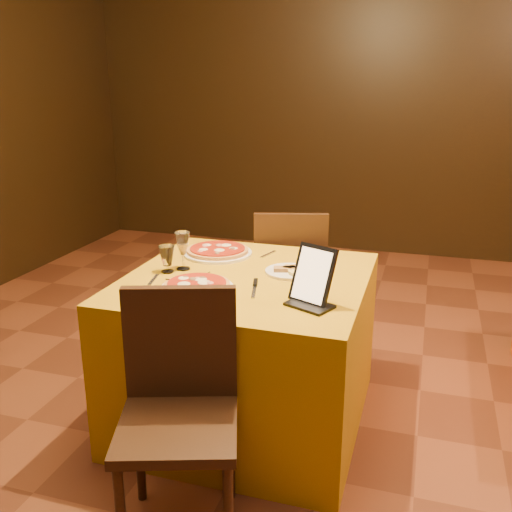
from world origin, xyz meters
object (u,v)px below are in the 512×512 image
(pizza_far, at_px, (218,252))
(tablet, at_px, (313,275))
(chair_main_near, at_px, (178,426))
(chair_main_far, at_px, (289,279))
(wine_glass, at_px, (183,251))
(water_glass, at_px, (167,259))
(pizza_near, at_px, (197,286))
(main_table, at_px, (247,349))

(pizza_far, height_order, tablet, tablet)
(chair_main_near, bearing_deg, chair_main_far, 71.36)
(chair_main_near, height_order, chair_main_far, same)
(pizza_far, xyz_separation_m, wine_glass, (-0.07, -0.28, 0.08))
(pizza_far, xyz_separation_m, water_glass, (-0.12, -0.34, 0.05))
(chair_main_far, xyz_separation_m, tablet, (0.36, -1.06, 0.41))
(wine_glass, distance_m, water_glass, 0.09)
(chair_main_near, bearing_deg, pizza_near, 86.58)
(main_table, xyz_separation_m, pizza_near, (-0.15, -0.23, 0.39))
(main_table, relative_size, wine_glass, 5.79)
(chair_main_far, height_order, water_glass, chair_main_far)
(wine_glass, bearing_deg, pizza_far, 76.13)
(pizza_far, bearing_deg, tablet, -40.14)
(chair_main_near, distance_m, pizza_far, 1.16)
(chair_main_far, height_order, pizza_near, chair_main_far)
(chair_main_far, distance_m, pizza_near, 1.12)
(pizza_far, relative_size, wine_glass, 1.90)
(tablet, bearing_deg, chair_main_far, 132.90)
(chair_main_far, relative_size, water_glass, 7.00)
(wine_glass, bearing_deg, water_glass, -131.46)
(chair_main_far, xyz_separation_m, water_glass, (-0.38, -0.89, 0.36))
(water_glass, bearing_deg, wine_glass, 48.54)
(chair_main_near, relative_size, wine_glass, 4.79)
(main_table, height_order, pizza_far, pizza_far)
(chair_main_far, bearing_deg, pizza_far, 49.59)
(pizza_far, bearing_deg, main_table, -48.38)
(chair_main_far, bearing_deg, wine_glass, 53.26)
(pizza_near, xyz_separation_m, tablet, (0.51, 0.01, 0.10))
(chair_main_near, xyz_separation_m, pizza_near, (-0.15, 0.57, 0.31))
(chair_main_far, distance_m, wine_glass, 0.97)
(chair_main_far, bearing_deg, main_table, 74.78)
(chair_main_far, height_order, wine_glass, wine_glass)
(water_glass, bearing_deg, main_table, 8.22)
(main_table, xyz_separation_m, tablet, (0.36, -0.23, 0.49))
(main_table, bearing_deg, chair_main_near, -90.00)
(chair_main_near, relative_size, tablet, 3.73)
(chair_main_far, relative_size, pizza_near, 2.84)
(chair_main_far, xyz_separation_m, wine_glass, (-0.33, -0.83, 0.39))
(wine_glass, xyz_separation_m, water_glass, (-0.05, -0.06, -0.03))
(pizza_near, bearing_deg, chair_main_far, 81.79)
(main_table, distance_m, chair_main_near, 0.80)
(wine_glass, bearing_deg, main_table, -1.25)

